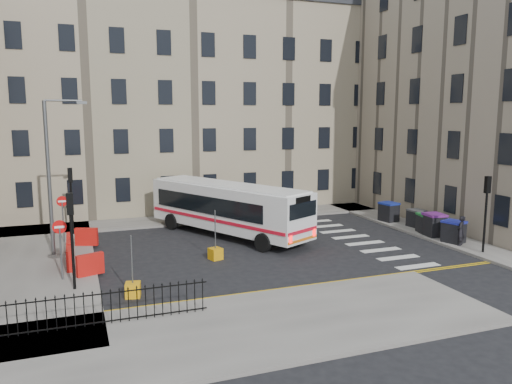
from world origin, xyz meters
TOP-DOWN VIEW (x-y plane):
  - ground at (0.00, 0.00)m, footprint 120.00×120.00m
  - pavement_north at (-6.00, 8.60)m, footprint 36.00×3.20m
  - pavement_east at (9.00, 4.00)m, footprint 2.40×26.00m
  - pavement_west at (-14.00, 1.00)m, footprint 6.00×22.00m
  - pavement_sw at (-7.00, -10.00)m, footprint 20.00×6.00m
  - terrace_north at (-7.00, 15.50)m, footprint 38.30×10.80m
  - corner_east at (19.00, 5.00)m, footprint 17.80×24.30m
  - traffic_light_east at (8.60, -5.50)m, footprint 0.28×0.22m
  - traffic_light_nw at (-12.00, 6.50)m, footprint 0.28×0.22m
  - traffic_light_sw at (-12.00, -4.00)m, footprint 0.28×0.22m
  - streetlamp at (-13.00, 2.00)m, footprint 0.50×0.22m
  - no_entry_north at (-12.50, 4.50)m, footprint 0.60×0.08m
  - no_entry_south at (-12.50, -2.50)m, footprint 0.60×0.08m
  - roadworks_barriers at (-11.84, 0.50)m, footprint 1.66×6.26m
  - iron_railings at (-11.25, -8.20)m, footprint 7.80×0.04m
  - bus at (-2.99, 3.35)m, footprint 7.66×11.50m
  - wheelie_bin_a at (8.59, -3.26)m, footprint 1.30×1.39m
  - wheelie_bin_b at (8.58, -1.60)m, footprint 1.20×1.35m
  - wheelie_bin_c at (8.67, -0.73)m, footprint 1.18×1.28m
  - wheelie_bin_d at (9.18, 0.86)m, footprint 0.98×1.10m
  - wheelie_bin_e at (8.53, 2.97)m, footprint 1.22×1.34m
  - pedestrian at (8.43, -4.00)m, footprint 0.74×0.69m
  - bollard_yellow at (-5.10, -1.38)m, footprint 0.75×0.75m
  - bollard_chevron at (-9.75, -5.40)m, footprint 0.71×0.71m

SIDE VIEW (x-z plane):
  - ground at x=0.00m, z-range 0.00..0.00m
  - pavement_north at x=-6.00m, z-range 0.00..0.15m
  - pavement_east at x=9.00m, z-range 0.00..0.15m
  - pavement_west at x=-14.00m, z-range 0.00..0.15m
  - pavement_sw at x=-7.00m, z-range 0.00..0.15m
  - bollard_yellow at x=-5.10m, z-range 0.00..0.60m
  - bollard_chevron at x=-9.75m, z-range 0.00..0.60m
  - roadworks_barriers at x=-11.84m, z-range 0.15..1.15m
  - wheelie_bin_d at x=9.18m, z-range 0.15..1.29m
  - wheelie_bin_c at x=8.67m, z-range 0.16..1.34m
  - iron_railings at x=-11.25m, z-range 0.15..1.35m
  - wheelie_bin_a at x=8.59m, z-range 0.16..1.41m
  - wheelie_bin_e at x=8.53m, z-range 0.16..1.45m
  - wheelie_bin_b at x=8.58m, z-range 0.16..1.52m
  - pedestrian at x=8.43m, z-range 0.15..1.84m
  - bus at x=-2.99m, z-range 0.25..3.41m
  - no_entry_north at x=-12.50m, z-range 0.58..3.58m
  - no_entry_south at x=-12.50m, z-range 0.58..3.58m
  - traffic_light_east at x=8.60m, z-range 0.82..4.92m
  - traffic_light_nw at x=-12.00m, z-range 0.82..4.92m
  - traffic_light_sw at x=-12.00m, z-range 0.82..4.92m
  - streetlamp at x=-13.00m, z-range 0.27..8.41m
  - terrace_north at x=-7.00m, z-range 0.02..17.22m
  - corner_east at x=19.00m, z-range 0.02..19.22m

